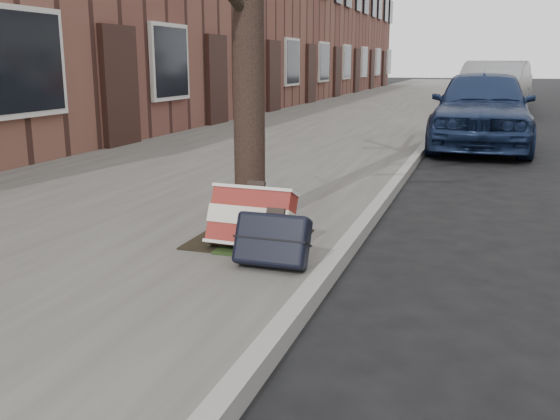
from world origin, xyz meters
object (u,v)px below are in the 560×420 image
(suitcase_red, at_px, (252,219))
(suitcase_navy, at_px, (272,240))
(car_near_front, at_px, (482,108))
(car_near_mid, at_px, (493,89))

(suitcase_red, relative_size, suitcase_navy, 1.23)
(suitcase_navy, xyz_separation_m, car_near_front, (1.25, 7.84, 0.39))
(suitcase_red, height_order, suitcase_navy, suitcase_red)
(suitcase_red, bearing_deg, suitcase_navy, -47.47)
(suitcase_navy, distance_m, car_near_front, 7.95)
(suitcase_navy, distance_m, car_near_mid, 15.06)
(suitcase_navy, bearing_deg, car_near_mid, 85.40)
(car_near_mid, bearing_deg, car_near_front, -83.48)
(suitcase_red, height_order, car_near_mid, car_near_mid)
(suitcase_red, height_order, car_near_front, car_near_front)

